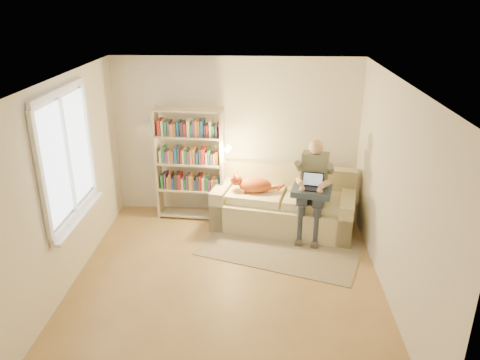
# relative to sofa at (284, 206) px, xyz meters

# --- Properties ---
(floor) EXTENTS (4.50, 4.50, 0.00)m
(floor) POSITION_rel_sofa_xyz_m (-0.80, -1.67, -0.34)
(floor) COLOR #9A7746
(floor) RESTS_ON ground
(ceiling) EXTENTS (4.00, 4.50, 0.02)m
(ceiling) POSITION_rel_sofa_xyz_m (-0.80, -1.67, 2.26)
(ceiling) COLOR white
(ceiling) RESTS_ON wall_back
(wall_left) EXTENTS (0.02, 4.50, 2.60)m
(wall_left) POSITION_rel_sofa_xyz_m (-2.80, -1.67, 0.96)
(wall_left) COLOR silver
(wall_left) RESTS_ON floor
(wall_right) EXTENTS (0.02, 4.50, 2.60)m
(wall_right) POSITION_rel_sofa_xyz_m (1.20, -1.67, 0.96)
(wall_right) COLOR silver
(wall_right) RESTS_ON floor
(wall_back) EXTENTS (4.00, 0.02, 2.60)m
(wall_back) POSITION_rel_sofa_xyz_m (-0.80, 0.58, 0.96)
(wall_back) COLOR silver
(wall_back) RESTS_ON floor
(wall_front) EXTENTS (4.00, 0.02, 2.60)m
(wall_front) POSITION_rel_sofa_xyz_m (-0.80, -3.92, 0.96)
(wall_front) COLOR silver
(wall_front) RESTS_ON floor
(window) EXTENTS (0.12, 1.52, 1.69)m
(window) POSITION_rel_sofa_xyz_m (-2.74, -1.47, 1.04)
(window) COLOR white
(window) RESTS_ON wall_left
(sofa) EXTENTS (2.33, 1.41, 0.93)m
(sofa) POSITION_rel_sofa_xyz_m (0.00, 0.00, 0.00)
(sofa) COLOR #C1B889
(sofa) RESTS_ON floor
(person) EXTENTS (0.51, 0.69, 1.49)m
(person) POSITION_rel_sofa_xyz_m (0.41, -0.25, 0.51)
(person) COLOR slate
(person) RESTS_ON sofa
(cat) EXTENTS (0.80, 0.37, 0.29)m
(cat) POSITION_rel_sofa_xyz_m (-0.55, -0.03, 0.38)
(cat) COLOR #D75F2A
(cat) RESTS_ON sofa
(blanket) EXTENTS (0.65, 0.57, 0.09)m
(blanket) POSITION_rel_sofa_xyz_m (0.37, -0.38, 0.44)
(blanket) COLOR #283646
(blanket) RESTS_ON person
(laptop) EXTENTS (0.36, 0.33, 0.26)m
(laptop) POSITION_rel_sofa_xyz_m (0.38, -0.37, 0.54)
(laptop) COLOR black
(laptop) RESTS_ON blanket
(bookshelf) EXTENTS (1.23, 0.43, 1.86)m
(bookshelf) POSITION_rel_sofa_xyz_m (-1.52, 0.23, 0.69)
(bookshelf) COLOR #C3B593
(bookshelf) RESTS_ON floor
(rug) EXTENTS (2.57, 1.99, 0.01)m
(rug) POSITION_rel_sofa_xyz_m (-0.06, -0.72, -0.33)
(rug) COLOR gray
(rug) RESTS_ON floor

